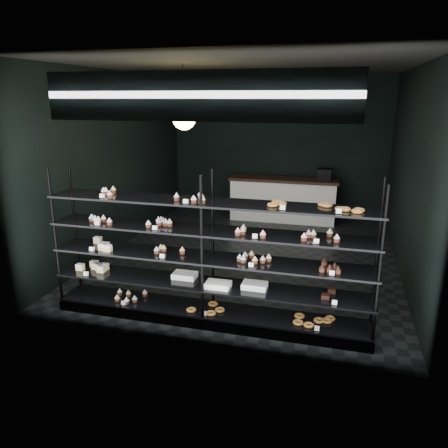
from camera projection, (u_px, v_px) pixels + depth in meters
name	position (u px, v px, depth m)	size (l,w,h in m)	color
room	(251.00, 167.00, 7.38)	(5.01, 6.01, 3.20)	black
display_shelf	(206.00, 275.00, 5.40)	(4.00, 0.50, 1.91)	black
signage	(193.00, 96.00, 4.35)	(3.30, 0.05, 0.50)	#0E1847
pendant_lamp	(184.00, 118.00, 6.25)	(0.34, 0.34, 0.90)	black
service_counter	(284.00, 199.00, 9.94)	(2.43, 0.65, 1.23)	white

